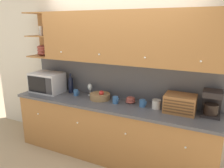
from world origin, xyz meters
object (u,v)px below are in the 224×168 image
(wine_bottle, at_px, (71,84))
(wine_glass, at_px, (90,87))
(storage_canister, at_px, (156,104))
(coffee_maker, at_px, (212,103))
(mug_patterned_third, at_px, (116,100))
(mug_blue_second, at_px, (76,93))
(fruit_basket, at_px, (100,96))
(mug, at_px, (143,103))
(bread_box, at_px, (180,104))
(bowl_stack_on_counter, at_px, (131,100))
(microwave, at_px, (47,82))

(wine_bottle, xyz_separation_m, wine_glass, (0.38, 0.01, -0.01))
(storage_canister, height_order, coffee_maker, coffee_maker)
(wine_bottle, xyz_separation_m, mug_patterned_third, (0.91, -0.15, -0.10))
(coffee_maker, bearing_deg, wine_glass, 179.40)
(mug_blue_second, distance_m, coffee_maker, 2.03)
(coffee_maker, bearing_deg, mug_blue_second, -177.26)
(mug_blue_second, xyz_separation_m, fruit_basket, (0.44, 0.02, -0.00))
(mug, height_order, storage_canister, storage_canister)
(bread_box, bearing_deg, mug, -176.99)
(mug_blue_second, height_order, bowl_stack_on_counter, mug_blue_second)
(mug_blue_second, bearing_deg, microwave, -175.90)
(wine_glass, relative_size, bowl_stack_on_counter, 1.36)
(storage_canister, bearing_deg, wine_glass, 174.91)
(wine_glass, relative_size, fruit_basket, 0.64)
(coffee_maker, bearing_deg, microwave, -176.97)
(mug_blue_second, height_order, fruit_basket, fruit_basket)
(mug_blue_second, height_order, mug, mug)
(mug_blue_second, bearing_deg, storage_canister, 0.63)
(mug_patterned_third, height_order, mug, same)
(bowl_stack_on_counter, bearing_deg, bread_box, -3.57)
(mug_blue_second, height_order, wine_glass, wine_glass)
(bread_box, xyz_separation_m, coffee_maker, (0.38, 0.07, 0.05))
(fruit_basket, bearing_deg, coffee_maker, 2.90)
(mug_patterned_third, distance_m, mug, 0.40)
(bowl_stack_on_counter, xyz_separation_m, bread_box, (0.72, -0.04, 0.08))
(wine_bottle, relative_size, coffee_maker, 1.00)
(fruit_basket, bearing_deg, bread_box, 0.30)
(microwave, distance_m, wine_glass, 0.78)
(mug_blue_second, distance_m, wine_glass, 0.24)
(wine_bottle, xyz_separation_m, bread_box, (1.82, -0.08, -0.03))
(microwave, xyz_separation_m, fruit_basket, (1.00, 0.06, -0.12))
(microwave, xyz_separation_m, bowl_stack_on_counter, (1.49, 0.11, -0.12))
(mug_patterned_third, height_order, bowl_stack_on_counter, mug_patterned_third)
(mug_blue_second, bearing_deg, mug, -0.19)
(storage_canister, relative_size, coffee_maker, 0.38)
(wine_bottle, bearing_deg, microwave, -158.98)
(storage_canister, bearing_deg, microwave, -178.33)
(wine_glass, relative_size, bread_box, 0.50)
(mug_blue_second, distance_m, fruit_basket, 0.44)
(bread_box, bearing_deg, fruit_basket, -179.70)
(mug_patterned_third, bearing_deg, bread_box, 4.34)
(mug_blue_second, bearing_deg, coffee_maker, 2.74)
(wine_bottle, relative_size, fruit_basket, 1.06)
(bread_box, bearing_deg, microwave, -178.36)
(wine_glass, relative_size, storage_canister, 1.57)
(microwave, relative_size, mug, 5.14)
(mug_blue_second, relative_size, fruit_basket, 0.33)
(mug, bearing_deg, bowl_stack_on_counter, 161.20)
(fruit_basket, relative_size, mug_patterned_third, 3.02)
(wine_glass, relative_size, coffee_maker, 0.60)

